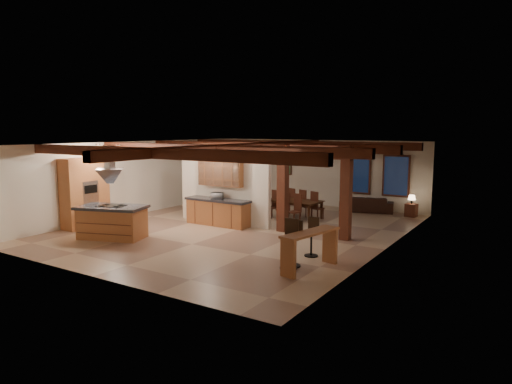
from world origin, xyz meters
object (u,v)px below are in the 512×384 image
kitchen_island (112,222)px  dining_table (295,209)px  bar_counter (310,244)px  sofa (366,204)px

kitchen_island → dining_table: kitchen_island is taller
dining_table → bar_counter: bearing=-53.1°
dining_table → sofa: 3.38m
sofa → bar_counter: bar_counter is taller
bar_counter → sofa: bearing=99.9°
sofa → kitchen_island: bearing=45.0°
dining_table → bar_counter: 6.44m
dining_table → sofa: bearing=62.6°
dining_table → bar_counter: size_ratio=1.06×
kitchen_island → sofa: bearing=59.4°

